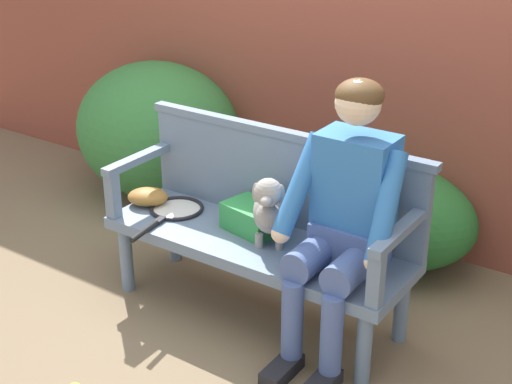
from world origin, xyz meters
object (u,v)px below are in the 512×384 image
object	(u,v)px
person_seated	(345,214)
dog_on_bench	(271,208)
garden_bench	(256,248)
baseball_glove	(148,197)
tennis_racket	(174,210)
sports_bag	(253,218)

from	to	relation	value
person_seated	dog_on_bench	size ratio (longest dim) A/B	3.44
garden_bench	baseball_glove	world-z (taller)	baseball_glove
person_seated	tennis_racket	distance (m)	1.05
tennis_racket	sports_bag	world-z (taller)	sports_bag
person_seated	dog_on_bench	xyz separation A→B (m)	(-0.40, 0.01, -0.08)
garden_bench	tennis_racket	distance (m)	0.53
dog_on_bench	baseball_glove	size ratio (longest dim) A/B	1.73
person_seated	tennis_racket	xyz separation A→B (m)	(-1.01, 0.01, -0.26)
dog_on_bench	tennis_racket	bearing A→B (deg)	179.52
dog_on_bench	baseball_glove	bearing A→B (deg)	179.97
sports_bag	garden_bench	bearing A→B (deg)	-44.60
garden_bench	baseball_glove	distance (m)	0.71
person_seated	dog_on_bench	world-z (taller)	person_seated
baseball_glove	sports_bag	bearing A→B (deg)	-23.79
garden_bench	tennis_racket	world-z (taller)	tennis_racket
person_seated	sports_bag	world-z (taller)	person_seated
dog_on_bench	sports_bag	bearing A→B (deg)	156.11
baseball_glove	sports_bag	distance (m)	0.65
dog_on_bench	baseball_glove	distance (m)	0.81
baseball_glove	person_seated	bearing A→B (deg)	-30.23
garden_bench	person_seated	bearing A→B (deg)	-1.73
baseball_glove	garden_bench	bearing A→B (deg)	-29.35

